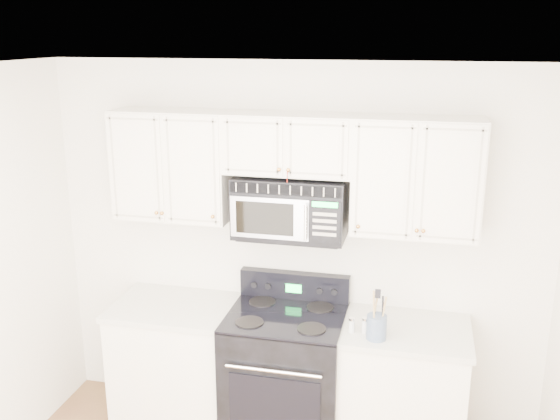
% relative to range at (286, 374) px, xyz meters
% --- Properties ---
extents(room, '(3.51, 3.51, 2.61)m').
position_rel_range_xyz_m(room, '(-0.01, -1.42, 0.82)').
color(room, brown).
rests_on(room, ground).
extents(base_cabinet_left, '(0.86, 0.65, 0.92)m').
position_rel_range_xyz_m(base_cabinet_left, '(-0.81, 0.02, -0.06)').
color(base_cabinet_left, beige).
rests_on(base_cabinet_left, ground).
extents(base_cabinet_right, '(0.86, 0.65, 0.92)m').
position_rel_range_xyz_m(base_cabinet_right, '(0.79, 0.02, -0.06)').
color(base_cabinet_right, beige).
rests_on(base_cabinet_right, ground).
extents(range, '(0.79, 0.72, 1.13)m').
position_rel_range_xyz_m(range, '(0.00, 0.00, 0.00)').
color(range, black).
rests_on(range, ground).
extents(upper_cabinets, '(2.44, 0.37, 0.75)m').
position_rel_range_xyz_m(upper_cabinets, '(-0.01, 0.17, 1.45)').
color(upper_cabinets, beige).
rests_on(upper_cabinets, ground).
extents(microwave, '(0.74, 0.42, 0.41)m').
position_rel_range_xyz_m(microwave, '(-0.00, 0.14, 1.17)').
color(microwave, black).
rests_on(microwave, ground).
extents(utensil_crock, '(0.13, 0.13, 0.34)m').
position_rel_range_xyz_m(utensil_crock, '(0.62, -0.17, 0.52)').
color(utensil_crock, slate).
rests_on(utensil_crock, base_cabinet_right).
extents(shaker_salt, '(0.04, 0.04, 0.10)m').
position_rel_range_xyz_m(shaker_salt, '(0.46, -0.12, 0.49)').
color(shaker_salt, '#BDBDBD').
rests_on(shaker_salt, base_cabinet_right).
extents(shaker_pepper, '(0.04, 0.04, 0.10)m').
position_rel_range_xyz_m(shaker_pepper, '(0.54, -0.11, 0.49)').
color(shaker_pepper, '#BDBDBD').
rests_on(shaker_pepper, base_cabinet_right).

